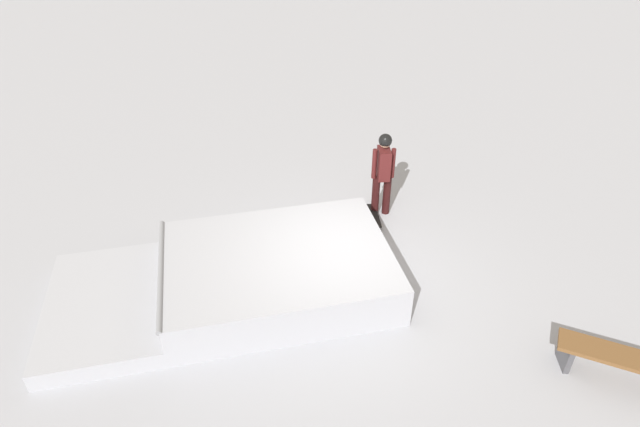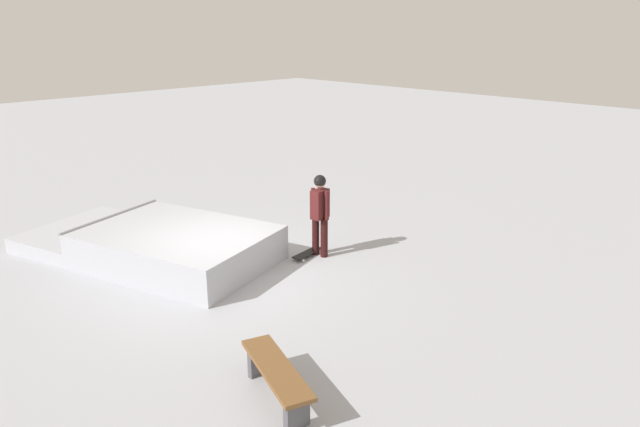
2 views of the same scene
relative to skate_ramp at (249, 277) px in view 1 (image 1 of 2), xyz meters
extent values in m
plane|color=#A8AAB2|center=(-1.56, -0.42, -0.32)|extent=(60.00, 60.00, 0.00)
cube|color=#B0B3BB|center=(-0.46, -0.14, 0.03)|extent=(4.19, 3.51, 0.70)
cube|color=#B0B3BB|center=(2.13, 0.63, -0.17)|extent=(2.46, 3.00, 0.30)
cylinder|color=gray|center=(1.27, 0.37, 0.38)|extent=(0.81, 2.52, 0.08)
cylinder|color=black|center=(-2.08, -2.42, 0.09)|extent=(0.15, 0.15, 0.82)
cylinder|color=black|center=(-2.30, -2.45, 0.09)|extent=(0.15, 0.15, 0.82)
cube|color=#4C1919|center=(-2.19, -2.44, 0.80)|extent=(0.27, 0.41, 0.60)
cylinder|color=#4C1919|center=(-2.02, -2.41, 0.80)|extent=(0.09, 0.09, 0.60)
cylinder|color=#4C1919|center=(-2.36, -2.46, 0.80)|extent=(0.09, 0.09, 0.60)
sphere|color=tan|center=(-2.19, -2.44, 1.25)|extent=(0.22, 0.22, 0.22)
sphere|color=black|center=(-2.19, -2.44, 1.28)|extent=(0.25, 0.25, 0.25)
cube|color=black|center=(-2.05, -2.21, -0.23)|extent=(0.31, 0.82, 0.02)
cylinder|color=silver|center=(-1.90, -2.47, -0.29)|extent=(0.04, 0.06, 0.06)
cylinder|color=silver|center=(-2.13, -2.50, -0.29)|extent=(0.04, 0.06, 0.06)
cylinder|color=silver|center=(-1.98, -1.92, -0.29)|extent=(0.04, 0.06, 0.06)
cylinder|color=silver|center=(-2.21, -1.95, -0.29)|extent=(0.04, 0.06, 0.06)
cube|color=brown|center=(-5.25, 1.41, 0.13)|extent=(1.64, 0.92, 0.06)
cube|color=#4C4C51|center=(-4.64, 1.19, -0.11)|extent=(0.08, 0.36, 0.42)
camera|label=1|loc=(-1.54, 6.36, 5.69)|focal=29.81mm
camera|label=2|loc=(-10.13, 5.53, 4.29)|focal=32.64mm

